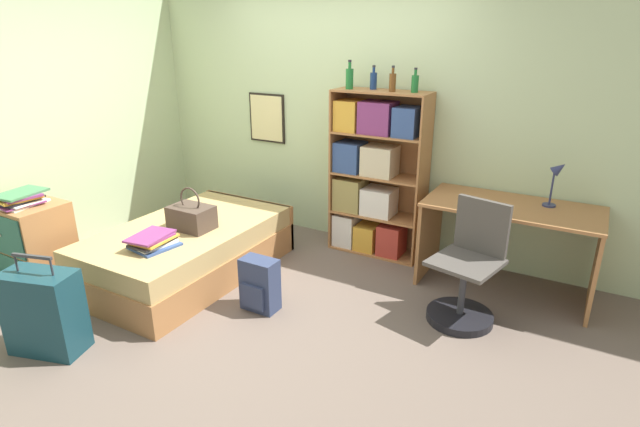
% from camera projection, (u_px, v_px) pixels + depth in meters
% --- Properties ---
extents(ground_plane, '(14.00, 14.00, 0.00)m').
position_uv_depth(ground_plane, '(253.00, 292.00, 4.20)').
color(ground_plane, '#66564C').
extents(wall_back, '(10.00, 0.09, 2.60)m').
position_uv_depth(wall_back, '(337.00, 113.00, 4.97)').
color(wall_back, beige).
rests_on(wall_back, ground_plane).
extents(wall_left, '(0.06, 10.00, 2.60)m').
position_uv_depth(wall_left, '(63.00, 116.00, 4.75)').
color(wall_left, beige).
rests_on(wall_left, ground_plane).
extents(bed, '(1.08, 1.83, 0.46)m').
position_uv_depth(bed, '(189.00, 250.00, 4.47)').
color(bed, '#A36B3D').
rests_on(bed, ground_plane).
extents(handbag, '(0.36, 0.26, 0.37)m').
position_uv_depth(handbag, '(192.00, 217.00, 4.29)').
color(handbag, '#47382D').
rests_on(handbag, bed).
extents(book_stack_on_bed, '(0.34, 0.39, 0.10)m').
position_uv_depth(book_stack_on_bed, '(153.00, 241.00, 3.94)').
color(book_stack_on_bed, '#334C84').
rests_on(book_stack_on_bed, bed).
extents(suitcase, '(0.54, 0.39, 0.72)m').
position_uv_depth(suitcase, '(44.00, 312.00, 3.35)').
color(suitcase, '#143842').
rests_on(suitcase, ground_plane).
extents(dresser, '(0.59, 0.48, 0.74)m').
position_uv_depth(dresser, '(33.00, 245.00, 4.21)').
color(dresser, '#A36B3D').
rests_on(dresser, ground_plane).
extents(magazine_pile_on_dresser, '(0.33, 0.38, 0.11)m').
position_uv_depth(magazine_pile_on_dresser, '(20.00, 199.00, 4.02)').
color(magazine_pile_on_dresser, silver).
rests_on(magazine_pile_on_dresser, dresser).
extents(bookcase, '(0.89, 0.34, 1.57)m').
position_uv_depth(bookcase, '(371.00, 177.00, 4.75)').
color(bookcase, '#A36B3D').
rests_on(bookcase, ground_plane).
extents(bottle_green, '(0.07, 0.07, 0.26)m').
position_uv_depth(bottle_green, '(350.00, 78.00, 4.52)').
color(bottle_green, '#1E6B2D').
rests_on(bottle_green, bookcase).
extents(bottle_brown, '(0.06, 0.06, 0.21)m').
position_uv_depth(bottle_brown, '(373.00, 80.00, 4.50)').
color(bottle_brown, navy).
rests_on(bottle_brown, bookcase).
extents(bottle_clear, '(0.06, 0.06, 0.22)m').
position_uv_depth(bottle_clear, '(393.00, 82.00, 4.33)').
color(bottle_clear, brown).
rests_on(bottle_clear, bookcase).
extents(bottle_blue, '(0.06, 0.06, 0.21)m').
position_uv_depth(bottle_blue, '(415.00, 83.00, 4.28)').
color(bottle_blue, '#1E6B2D').
rests_on(bottle_blue, bookcase).
extents(desk, '(1.36, 0.68, 0.75)m').
position_uv_depth(desk, '(509.00, 230.00, 4.09)').
color(desk, '#A36B3D').
rests_on(desk, ground_plane).
extents(desk_lamp, '(0.15, 0.10, 0.38)m').
position_uv_depth(desk_lamp, '(557.00, 176.00, 3.89)').
color(desk_lamp, navy).
rests_on(desk_lamp, desk).
extents(desk_chair, '(0.54, 0.54, 0.91)m').
position_uv_depth(desk_chair, '(466.00, 283.00, 3.73)').
color(desk_chair, black).
rests_on(desk_chair, ground_plane).
extents(backpack, '(0.29, 0.20, 0.43)m').
position_uv_depth(backpack, '(260.00, 285.00, 3.89)').
color(backpack, '#2D3856').
rests_on(backpack, ground_plane).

